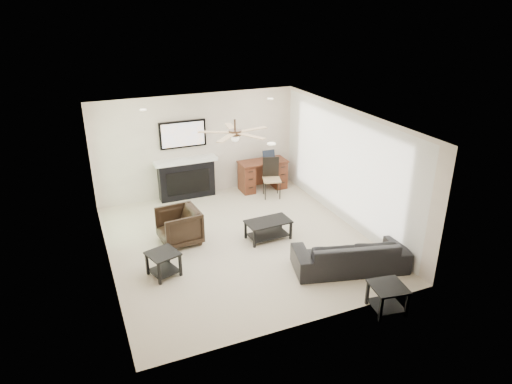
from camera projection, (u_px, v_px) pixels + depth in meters
room_shell at (245, 161)px, 8.70m from camera, size 5.50×5.54×2.52m
sofa at (350, 254)px, 8.21m from camera, size 2.17×1.28×0.60m
armchair at (179, 226)px, 9.07m from camera, size 0.85×0.83×0.72m
coffee_table at (268, 230)px, 9.28m from camera, size 0.92×0.54×0.40m
end_table_near at (387, 298)px, 7.12m from camera, size 0.59×0.59×0.45m
end_table_left at (164, 264)px, 8.04m from camera, size 0.63×0.63×0.45m
fireplace_unit at (186, 161)px, 10.91m from camera, size 1.52×0.34×1.91m
desk at (263, 175)px, 11.65m from camera, size 1.22×0.56×0.76m
desk_chair at (272, 178)px, 11.14m from camera, size 0.53×0.54×0.97m
laptop at (270, 156)px, 11.51m from camera, size 0.33×0.24×0.23m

